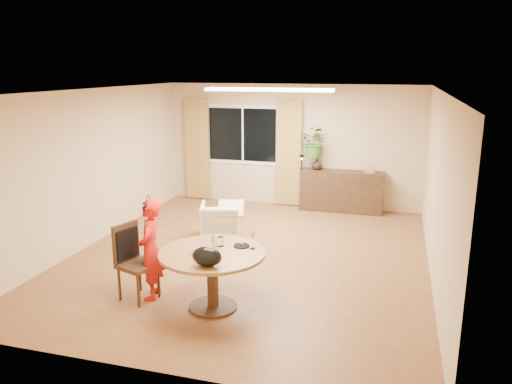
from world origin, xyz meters
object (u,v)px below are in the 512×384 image
child (151,249)px  armchair (220,220)px  dining_table (212,264)px  sideboard (342,191)px  dining_chair (138,263)px

child → armchair: (0.05, 2.48, -0.35)m
child → armchair: size_ratio=1.93×
dining_table → armchair: (-0.82, 2.55, -0.27)m
dining_table → child: 0.88m
dining_table → child: child is taller
child → sideboard: (1.92, 4.75, -0.24)m
dining_table → child: size_ratio=0.99×
dining_chair → sideboard: bearing=85.5°
child → sideboard: bearing=145.4°
dining_chair → armchair: bearing=104.3°
sideboard → child: bearing=-112.1°
dining_chair → sideboard: 5.26m
dining_table → child: (-0.87, 0.08, 0.08)m
sideboard → armchair: bearing=-129.5°
sideboard → dining_chair: bearing=-113.1°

